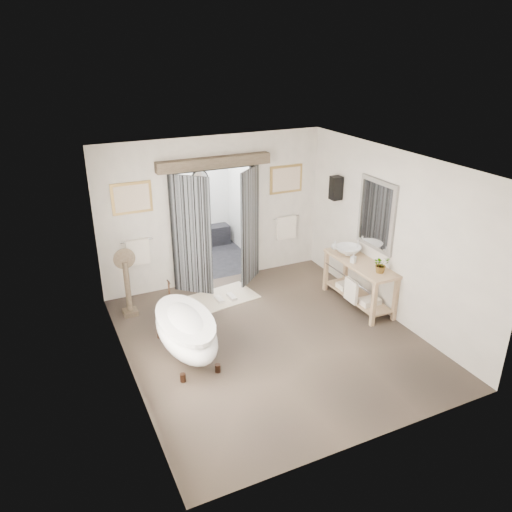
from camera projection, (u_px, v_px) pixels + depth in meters
name	position (u px, v px, depth m)	size (l,w,h in m)	color
ground_plane	(272.00, 339.00, 8.13)	(5.00, 5.00, 0.00)	brown
room_shell	(275.00, 236.00, 7.28)	(4.52, 5.02, 2.91)	silver
shower_room	(191.00, 216.00, 11.09)	(2.22, 2.01, 2.51)	#232229
back_wall_dressing	(218.00, 208.00, 9.43)	(3.82, 0.68, 2.52)	black
clawfoot_tub	(186.00, 330.00, 7.59)	(0.81, 1.81, 0.88)	#342016
vanity	(358.00, 280.00, 9.01)	(0.57, 1.60, 0.85)	tan
pedestal_mirror	(128.00, 287.00, 8.66)	(0.37, 0.24, 1.27)	brown
rug	(223.00, 297.00, 9.46)	(1.20, 0.80, 0.01)	beige
slippers	(225.00, 298.00, 9.35)	(0.37, 0.28, 0.05)	silver
basin	(348.00, 251.00, 9.15)	(0.48, 0.48, 0.17)	white
plant	(381.00, 264.00, 8.43)	(0.27, 0.24, 0.30)	gray
soap_bottle_a	(353.00, 258.00, 8.83)	(0.08, 0.08, 0.18)	gray
soap_bottle_b	(335.00, 245.00, 9.40)	(0.13, 0.13, 0.17)	gray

